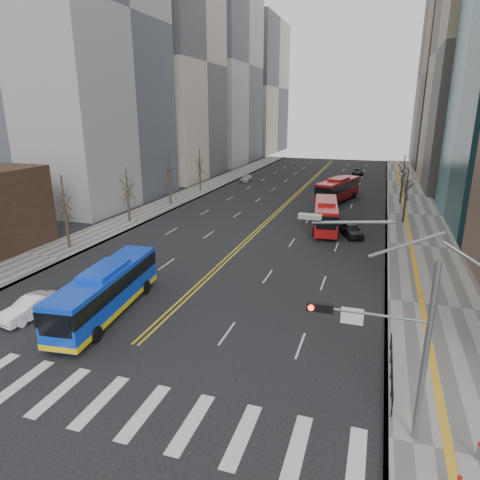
% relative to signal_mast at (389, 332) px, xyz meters
% --- Properties ---
extents(ground, '(220.00, 220.00, 0.00)m').
position_rel_signal_mast_xyz_m(ground, '(-13.77, -2.00, -4.86)').
color(ground, black).
extents(sidewalk_right, '(7.00, 130.00, 0.15)m').
position_rel_signal_mast_xyz_m(sidewalk_right, '(3.73, 43.00, -4.78)').
color(sidewalk_right, slate).
rests_on(sidewalk_right, ground).
extents(sidewalk_left, '(5.00, 130.00, 0.15)m').
position_rel_signal_mast_xyz_m(sidewalk_left, '(-30.27, 43.00, -4.78)').
color(sidewalk_left, slate).
rests_on(sidewalk_left, ground).
extents(crosswalk, '(26.70, 4.00, 0.01)m').
position_rel_signal_mast_xyz_m(crosswalk, '(-13.77, -2.00, -4.85)').
color(crosswalk, silver).
rests_on(crosswalk, ground).
extents(centerline, '(0.55, 100.00, 0.01)m').
position_rel_signal_mast_xyz_m(centerline, '(-13.77, 53.00, -4.85)').
color(centerline, gold).
rests_on(centerline, ground).
extents(office_towers, '(83.00, 134.00, 58.00)m').
position_rel_signal_mast_xyz_m(office_towers, '(-13.64, 66.51, 19.07)').
color(office_towers, gray).
rests_on(office_towers, ground).
extents(signal_mast, '(5.37, 0.37, 9.39)m').
position_rel_signal_mast_xyz_m(signal_mast, '(0.00, 0.00, 0.00)').
color(signal_mast, slate).
rests_on(signal_mast, ground).
extents(pedestrian_railing, '(0.06, 6.06, 1.02)m').
position_rel_signal_mast_xyz_m(pedestrian_railing, '(0.53, 4.00, -4.03)').
color(pedestrian_railing, black).
rests_on(pedestrian_railing, sidewalk_right).
extents(bollards, '(2.87, 3.17, 0.78)m').
position_rel_signal_mast_xyz_m(bollards, '(2.50, -2.16, -4.30)').
color(bollards, slate).
rests_on(bollards, sidewalk_right).
extents(street_trees, '(35.20, 47.20, 7.60)m').
position_rel_signal_mast_xyz_m(street_trees, '(-20.94, 32.55, 0.02)').
color(street_trees, black).
rests_on(street_trees, ground).
extents(blue_bus, '(3.71, 11.57, 3.33)m').
position_rel_signal_mast_xyz_m(blue_bus, '(-17.71, 6.07, -3.11)').
color(blue_bus, blue).
rests_on(blue_bus, ground).
extents(red_bus_near, '(3.91, 10.96, 3.41)m').
position_rel_signal_mast_xyz_m(red_bus_near, '(-6.48, 32.50, -2.95)').
color(red_bus_near, '#AE1212').
rests_on(red_bus_near, ground).
extents(red_bus_far, '(5.64, 11.49, 3.55)m').
position_rel_signal_mast_xyz_m(red_bus_far, '(-6.78, 49.05, -2.88)').
color(red_bus_far, '#AE1212').
rests_on(red_bus_far, ground).
extents(car_white, '(2.38, 4.58, 1.44)m').
position_rel_signal_mast_xyz_m(car_white, '(-22.13, 4.00, -4.14)').
color(car_white, white).
rests_on(car_white, ground).
extents(car_dark_mid, '(3.27, 4.60, 1.46)m').
position_rel_signal_mast_xyz_m(car_dark_mid, '(-3.36, 30.29, -4.13)').
color(car_dark_mid, black).
rests_on(car_dark_mid, ground).
extents(car_silver, '(1.79, 4.24, 1.22)m').
position_rel_signal_mast_xyz_m(car_silver, '(-25.57, 62.69, -4.25)').
color(car_silver, '#ADACB2').
rests_on(car_silver, ground).
extents(car_dark_far, '(2.54, 4.98, 1.35)m').
position_rel_signal_mast_xyz_m(car_dark_far, '(-5.56, 78.56, -4.18)').
color(car_dark_far, black).
rests_on(car_dark_far, ground).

